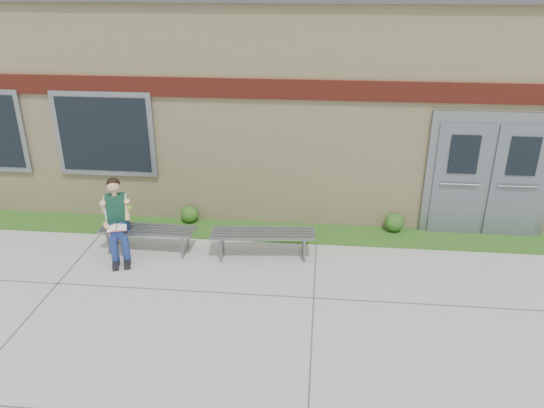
# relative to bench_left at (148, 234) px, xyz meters

# --- Properties ---
(ground) EXTENTS (80.00, 80.00, 0.00)m
(ground) POSITION_rel_bench_left_xyz_m (1.90, -1.70, -0.33)
(ground) COLOR #9E9E99
(ground) RESTS_ON ground
(grass_strip) EXTENTS (16.00, 0.80, 0.02)m
(grass_strip) POSITION_rel_bench_left_xyz_m (1.90, 0.90, -0.32)
(grass_strip) COLOR #134915
(grass_strip) RESTS_ON ground
(school_building) EXTENTS (16.20, 6.22, 4.20)m
(school_building) POSITION_rel_bench_left_xyz_m (1.90, 4.29, 1.78)
(school_building) COLOR beige
(school_building) RESTS_ON ground
(bench_left) EXTENTS (1.64, 0.49, 0.42)m
(bench_left) POSITION_rel_bench_left_xyz_m (0.00, 0.00, 0.00)
(bench_left) COLOR slate
(bench_left) RESTS_ON ground
(bench_right) EXTENTS (1.78, 0.65, 0.45)m
(bench_right) POSITION_rel_bench_left_xyz_m (2.00, 0.00, 0.02)
(bench_right) COLOR slate
(bench_right) RESTS_ON ground
(girl) EXTENTS (0.62, 0.89, 1.36)m
(girl) POSITION_rel_bench_left_xyz_m (-0.43, -0.20, 0.37)
(girl) COLOR navy
(girl) RESTS_ON ground
(shrub_mid) EXTENTS (0.33, 0.33, 0.33)m
(shrub_mid) POSITION_rel_bench_left_xyz_m (0.45, 1.15, -0.14)
(shrub_mid) COLOR #134915
(shrub_mid) RESTS_ON grass_strip
(shrub_east) EXTENTS (0.35, 0.35, 0.35)m
(shrub_east) POSITION_rel_bench_left_xyz_m (4.33, 1.15, -0.13)
(shrub_east) COLOR #134915
(shrub_east) RESTS_ON grass_strip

